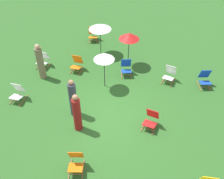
# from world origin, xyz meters

# --- Properties ---
(ground_plane) EXTENTS (40.00, 40.00, 0.00)m
(ground_plane) POSITION_xyz_m (0.00, 0.00, 0.00)
(ground_plane) COLOR #2D6026
(deckchair_0) EXTENTS (0.64, 0.85, 0.83)m
(deckchair_0) POSITION_xyz_m (-0.28, -2.53, 0.37)
(deckchair_0) COLOR olive
(deckchair_0) RESTS_ON ground
(deckchair_1) EXTENTS (0.64, 0.85, 0.83)m
(deckchair_1) POSITION_xyz_m (2.30, 3.07, 0.37)
(deckchair_1) COLOR olive
(deckchair_1) RESTS_ON ground
(deckchair_2) EXTENTS (0.58, 0.82, 0.83)m
(deckchair_2) POSITION_xyz_m (-3.97, 2.71, 0.37)
(deckchair_2) COLOR olive
(deckchair_2) RESTS_ON ground
(deckchair_3) EXTENTS (0.50, 0.77, 0.83)m
(deckchair_3) POSITION_xyz_m (-3.92, 0.11, 0.37)
(deckchair_3) COLOR olive
(deckchair_3) RESTS_ON ground
(deckchair_4) EXTENTS (0.62, 0.84, 0.83)m
(deckchair_4) POSITION_xyz_m (1.86, -0.01, 0.37)
(deckchair_4) COLOR olive
(deckchair_4) RESTS_ON ground
(deckchair_5) EXTENTS (0.67, 0.86, 0.83)m
(deckchair_5) POSITION_xyz_m (0.22, 3.10, 0.37)
(deckchair_5) COLOR olive
(deckchair_5) RESTS_ON ground
(deckchair_7) EXTENTS (0.67, 0.86, 0.83)m
(deckchair_7) POSITION_xyz_m (3.91, 3.13, 0.37)
(deckchair_7) COLOR olive
(deckchair_7) RESTS_ON ground
(deckchair_8) EXTENTS (0.50, 0.78, 0.83)m
(deckchair_8) POSITION_xyz_m (-2.21, 2.80, 0.37)
(deckchair_8) COLOR olive
(deckchair_8) RESTS_ON ground
(deckchair_9) EXTENTS (0.67, 0.86, 0.83)m
(deckchair_9) POSITION_xyz_m (-2.33, 5.84, 0.37)
(deckchair_9) COLOR olive
(deckchair_9) RESTS_ON ground
(umbrella_0) EXTENTS (0.99, 0.99, 1.79)m
(umbrella_0) POSITION_xyz_m (0.15, 3.95, 1.62)
(umbrella_0) COLOR black
(umbrella_0) RESTS_ON ground
(umbrella_1) EXTENTS (0.92, 0.92, 1.80)m
(umbrella_1) POSITION_xyz_m (-0.54, 1.94, 1.64)
(umbrella_1) COLOR black
(umbrella_1) RESTS_ON ground
(umbrella_2) EXTENTS (1.16, 1.16, 1.67)m
(umbrella_2) POSITION_xyz_m (-1.50, 4.61, 1.55)
(umbrella_2) COLOR black
(umbrella_2) RESTS_ON ground
(person_0) EXTENTS (0.42, 0.42, 1.73)m
(person_0) POSITION_xyz_m (-0.83, -0.82, 0.82)
(person_0) COLOR maroon
(person_0) RESTS_ON ground
(person_1) EXTENTS (0.45, 0.45, 1.75)m
(person_1) POSITION_xyz_m (-1.26, -0.10, 0.83)
(person_1) COLOR #333847
(person_1) RESTS_ON ground
(person_2) EXTENTS (0.42, 0.42, 1.82)m
(person_2) POSITION_xyz_m (-3.60, 1.84, 0.86)
(person_2) COLOR #72664C
(person_2) RESTS_ON ground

